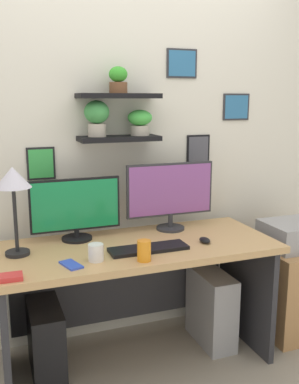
# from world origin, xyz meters

# --- Properties ---
(ground_plane) EXTENTS (8.00, 8.00, 0.00)m
(ground_plane) POSITION_xyz_m (0.00, 0.00, 0.00)
(ground_plane) COLOR gray
(back_wall_assembly) EXTENTS (4.40, 0.24, 2.70)m
(back_wall_assembly) POSITION_xyz_m (-0.00, 0.44, 1.35)
(back_wall_assembly) COLOR silver
(back_wall_assembly) RESTS_ON ground
(desk) EXTENTS (1.62, 0.68, 0.75)m
(desk) POSITION_xyz_m (0.00, 0.05, 0.54)
(desk) COLOR tan
(desk) RESTS_ON ground
(monitor_left) EXTENTS (0.53, 0.18, 0.37)m
(monitor_left) POSITION_xyz_m (-0.30, 0.22, 0.94)
(monitor_left) COLOR black
(monitor_left) RESTS_ON desk
(monitor_right) EXTENTS (0.58, 0.18, 0.43)m
(monitor_right) POSITION_xyz_m (0.30, 0.22, 0.99)
(monitor_right) COLOR #2D2D33
(monitor_right) RESTS_ON desk
(keyboard) EXTENTS (0.44, 0.14, 0.02)m
(keyboard) POSITION_xyz_m (0.03, -0.12, 0.76)
(keyboard) COLOR black
(keyboard) RESTS_ON desk
(computer_mouse) EXTENTS (0.06, 0.09, 0.03)m
(computer_mouse) POSITION_xyz_m (0.39, -0.11, 0.77)
(computer_mouse) COLOR black
(computer_mouse) RESTS_ON desk
(desk_lamp) EXTENTS (0.19, 0.19, 0.48)m
(desk_lamp) POSITION_xyz_m (-0.65, 0.06, 1.14)
(desk_lamp) COLOR black
(desk_lamp) RESTS_ON desk
(cell_phone) EXTENTS (0.11, 0.15, 0.01)m
(cell_phone) POSITION_xyz_m (-0.41, -0.20, 0.76)
(cell_phone) COLOR blue
(cell_phone) RESTS_ON desk
(coffee_mug) EXTENTS (0.08, 0.08, 0.09)m
(coffee_mug) POSITION_xyz_m (-0.28, -0.17, 0.80)
(coffee_mug) COLOR white
(coffee_mug) RESTS_ON desk
(scissors_tray) EXTENTS (0.12, 0.08, 0.02)m
(scissors_tray) POSITION_xyz_m (-0.71, -0.27, 0.76)
(scissors_tray) COLOR red
(scissors_tray) RESTS_ON desk
(water_cup) EXTENTS (0.07, 0.07, 0.11)m
(water_cup) POSITION_xyz_m (-0.04, -0.26, 0.81)
(water_cup) COLOR orange
(water_cup) RESTS_ON desk
(drawer_cabinet) EXTENTS (0.44, 0.50, 0.60)m
(drawer_cabinet) POSITION_xyz_m (1.12, 0.02, 0.30)
(drawer_cabinet) COLOR tan
(drawer_cabinet) RESTS_ON ground
(printer) EXTENTS (0.38, 0.34, 0.17)m
(printer) POSITION_xyz_m (1.12, 0.02, 0.68)
(printer) COLOR #9E9EA3
(printer) RESTS_ON drawer_cabinet
(computer_tower_left) EXTENTS (0.18, 0.40, 0.41)m
(computer_tower_left) POSITION_xyz_m (-0.53, 0.08, 0.21)
(computer_tower_left) COLOR black
(computer_tower_left) RESTS_ON ground
(computer_tower_right) EXTENTS (0.18, 0.40, 0.48)m
(computer_tower_right) POSITION_xyz_m (0.53, 0.05, 0.24)
(computer_tower_right) COLOR #99999E
(computer_tower_right) RESTS_ON ground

